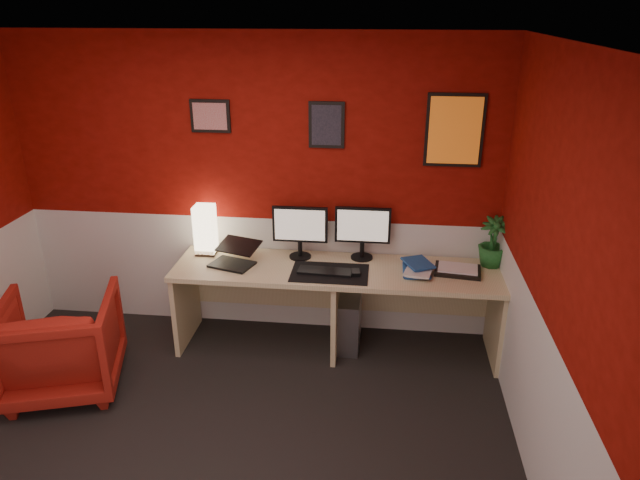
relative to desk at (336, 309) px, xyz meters
The scene contains 24 objects.
ground 1.62m from the desk, 116.87° to the right, with size 4.00×3.50×0.01m, color black.
ceiling 2.65m from the desk, 116.87° to the right, with size 4.00×3.50×0.01m, color white.
wall_back 1.19m from the desk, 154.15° to the left, with size 4.00×0.01×2.50m, color maroon.
wall_right 2.10m from the desk, 47.49° to the right, with size 0.01×3.50×2.50m, color maroon.
wainscot_back 0.80m from the desk, 154.47° to the left, with size 4.00×0.01×1.00m, color silver.
wainscot_right 1.91m from the desk, 47.60° to the right, with size 0.01×3.50×1.00m, color silver.
desk is the anchor object (origin of this frame).
shoji_lamp 1.26m from the desk, behind, with size 0.16×0.16×0.40m, color #FFE5B2.
laptop 0.97m from the desk, behind, with size 0.33×0.23×0.22m, color black.
monitor_left 0.75m from the desk, 150.44° to the left, with size 0.45×0.06×0.58m, color black.
monitor_right 0.72m from the desk, 50.01° to the left, with size 0.45×0.06×0.58m, color black.
desk_mat 0.38m from the desk, 116.83° to the right, with size 0.60×0.38×0.01m, color black.
keyboard 0.40m from the desk, 132.12° to the right, with size 0.42×0.14×0.02m, color black.
mouse 0.43m from the desk, 33.43° to the right, with size 0.06×0.10×0.03m, color black.
book_bottom 0.64m from the desk, ahead, with size 0.21×0.29×0.03m, color navy.
book_middle 0.68m from the desk, ahead, with size 0.20×0.27×0.02m, color silver.
book_top 0.69m from the desk, ahead, with size 0.19×0.25×0.02m, color navy.
zen_tray 1.02m from the desk, ahead, with size 0.35×0.25×0.03m, color black.
potted_plant 1.36m from the desk, ahead, with size 0.23×0.23×0.40m, color #19591E.
pc_tower 0.18m from the desk, 37.36° to the left, with size 0.20×0.45×0.45m, color #99999E.
armchair 2.10m from the desk, 159.01° to the right, with size 0.78×0.81×0.73m, color #A71C11.
art_left 1.85m from the desk, 162.49° to the left, with size 0.32×0.02×0.26m, color red.
art_center 1.48m from the desk, 110.12° to the left, with size 0.28×0.02×0.36m, color black.
art_right 1.69m from the desk, 21.01° to the left, with size 0.44×0.02×0.56m, color orange.
Camera 1 is at (1.05, -2.73, 2.68)m, focal length 32.47 mm.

